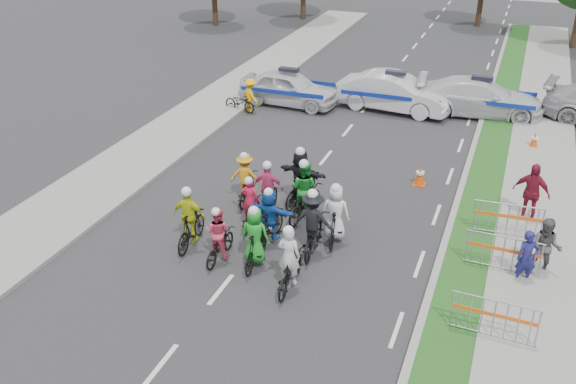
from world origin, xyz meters
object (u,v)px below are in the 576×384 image
at_px(spectator_0, 527,258).
at_px(cone_0, 420,176).
at_px(rider_3, 190,223).
at_px(barrier_1, 503,255).
at_px(marshal_hiviz, 250,95).
at_px(rider_9, 269,194).
at_px(rider_11, 301,181).
at_px(police_car_1, 394,92).
at_px(spectator_2, 531,193).
at_px(spectator_1, 546,248).
at_px(barrier_2, 507,221).
at_px(cone_1, 534,141).
at_px(parked_bike, 240,102).
at_px(rider_6, 251,210).
at_px(rider_7, 335,219).
at_px(rider_0, 289,267).
at_px(rider_4, 313,228).
at_px(rider_10, 246,182).
at_px(police_car_0, 289,88).
at_px(rider_2, 219,240).
at_px(rider_5, 270,219).
at_px(police_car_2, 480,97).
at_px(barrier_0, 493,320).
at_px(rider_1, 255,242).
at_px(rider_8, 304,197).

bearing_deg(spectator_0, cone_0, 106.18).
xyz_separation_m(rider_3, barrier_1, (8.43, 1.71, -0.18)).
height_order(spectator_0, marshal_hiviz, spectator_0).
height_order(rider_9, rider_11, rider_11).
distance_m(police_car_1, spectator_2, 10.42).
bearing_deg(spectator_1, rider_9, -175.80).
relative_size(barrier_1, barrier_2, 1.00).
bearing_deg(spectator_1, cone_0, 140.79).
relative_size(rider_3, marshal_hiviz, 1.27).
distance_m(cone_1, parked_bike, 12.42).
bearing_deg(barrier_1, rider_6, -179.57).
relative_size(rider_7, marshal_hiviz, 1.26).
relative_size(cone_0, parked_bike, 0.45).
xyz_separation_m(rider_0, police_car_1, (-0.40, 14.41, 0.20)).
bearing_deg(cone_1, rider_4, -119.34).
height_order(rider_3, rider_6, rider_3).
xyz_separation_m(rider_10, spectator_0, (8.67, -1.68, 0.08)).
distance_m(police_car_0, cone_0, 9.50).
distance_m(rider_2, spectator_0, 8.14).
bearing_deg(rider_5, rider_0, 128.68).
xyz_separation_m(spectator_2, cone_1, (0.03, 6.03, -0.62)).
bearing_deg(rider_4, police_car_2, -109.04).
bearing_deg(rider_6, rider_5, 136.11).
distance_m(spectator_1, barrier_0, 3.39).
relative_size(rider_1, rider_5, 1.05).
relative_size(spectator_0, parked_bike, 0.98).
height_order(rider_1, rider_7, rider_7).
xyz_separation_m(rider_6, rider_10, (-0.80, 1.44, 0.12)).
bearing_deg(spectator_1, rider_3, -160.41).
xyz_separation_m(police_car_1, marshal_hiviz, (-5.91, -2.44, -0.06)).
relative_size(rider_5, police_car_0, 0.39).
bearing_deg(barrier_2, barrier_0, -90.00).
bearing_deg(barrier_2, rider_1, -148.04).
height_order(police_car_0, police_car_2, police_car_2).
bearing_deg(police_car_0, barrier_2, -127.26).
xyz_separation_m(rider_7, rider_11, (-1.70, 1.79, 0.11)).
distance_m(spectator_0, barrier_1, 0.69).
bearing_deg(rider_4, rider_11, -68.87).
bearing_deg(cone_1, rider_3, -129.30).
relative_size(rider_0, rider_8, 0.91).
relative_size(rider_5, rider_8, 0.87).
height_order(rider_2, cone_1, rider_2).
height_order(rider_3, barrier_2, rider_3).
bearing_deg(cone_1, police_car_0, 171.67).
xyz_separation_m(rider_3, rider_5, (2.03, 0.99, 0.02)).
height_order(rider_10, rider_11, rider_11).
bearing_deg(barrier_2, rider_10, -176.12).
height_order(rider_10, spectator_2, spectator_2).
height_order(rider_9, spectator_1, rider_9).
distance_m(rider_4, rider_10, 3.69).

